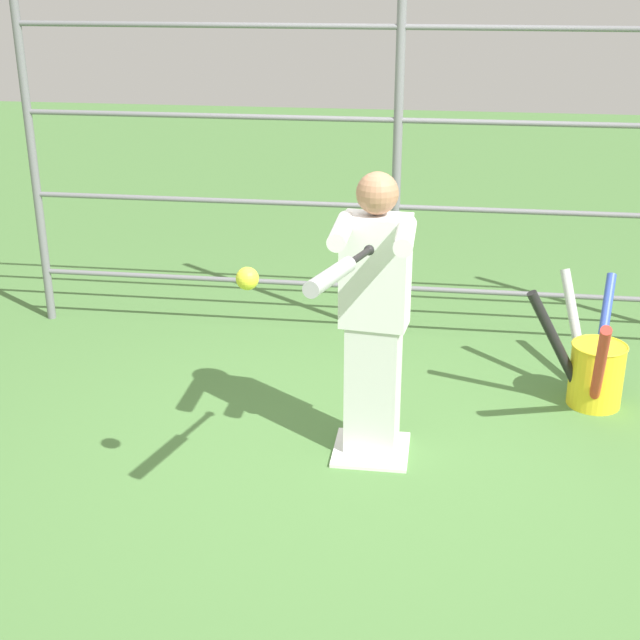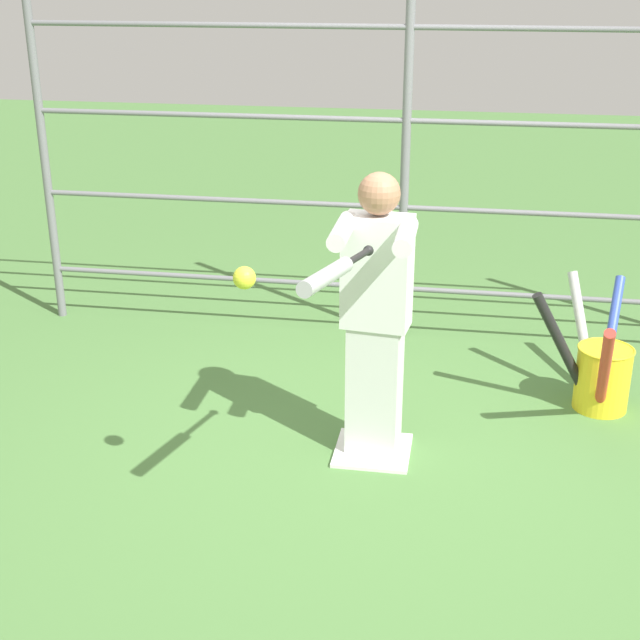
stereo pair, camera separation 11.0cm
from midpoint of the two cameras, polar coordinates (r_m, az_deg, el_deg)
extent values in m
plane|color=#4C7A3D|center=(4.85, 4.05, -8.43)|extent=(24.00, 24.00, 0.00)
cube|color=white|center=(4.84, 4.05, -8.32)|extent=(0.40, 0.40, 0.02)
cylinder|color=slate|center=(5.91, 6.01, 9.84)|extent=(0.06, 0.06, 2.44)
cylinder|color=slate|center=(6.57, -16.79, 10.26)|extent=(0.06, 0.06, 2.44)
cylinder|color=slate|center=(6.14, 5.70, 2.02)|extent=(5.03, 0.04, 0.04)
cylinder|color=slate|center=(5.97, 5.91, 7.17)|extent=(5.03, 0.04, 0.04)
cylinder|color=slate|center=(5.86, 6.12, 12.57)|extent=(5.03, 0.04, 0.04)
cylinder|color=slate|center=(5.79, 6.36, 18.14)|extent=(5.03, 0.04, 0.04)
cube|color=silver|center=(4.67, 4.17, -4.54)|extent=(0.29, 0.20, 0.73)
cube|color=white|center=(4.42, 4.40, 3.07)|extent=(0.35, 0.23, 0.57)
sphere|color=#9E7051|center=(4.31, 4.55, 8.06)|extent=(0.21, 0.21, 0.21)
cylinder|color=white|center=(4.12, 6.28, 5.36)|extent=(0.09, 0.41, 0.09)
cylinder|color=white|center=(4.18, 2.20, 5.72)|extent=(0.09, 0.41, 0.09)
sphere|color=black|center=(3.96, 3.91, 4.45)|extent=(0.05, 0.05, 0.05)
cylinder|color=black|center=(3.81, 3.24, 4.03)|extent=(0.09, 0.31, 0.06)
cylinder|color=#B2B2B7|center=(3.45, 1.31, 2.80)|extent=(0.15, 0.48, 0.11)
sphere|color=yellow|center=(3.67, -4.00, 2.70)|extent=(0.10, 0.10, 0.10)
cylinder|color=yellow|center=(5.47, 18.19, -3.59)|extent=(0.31, 0.31, 0.38)
torus|color=yellow|center=(5.40, 18.42, -1.77)|extent=(0.32, 0.32, 0.01)
cylinder|color=#B2B2B7|center=(5.56, 17.01, -0.87)|extent=(0.24, 0.37, 0.71)
cylinder|color=black|center=(5.32, 15.90, -1.84)|extent=(0.43, 0.14, 0.70)
cylinder|color=red|center=(5.07, 18.32, -3.22)|extent=(0.15, 0.62, 0.73)
cylinder|color=#334CB2|center=(5.71, 18.65, -0.97)|extent=(0.18, 0.55, 0.63)
camera|label=1|loc=(0.06, -89.25, 0.30)|focal=50.00mm
camera|label=2|loc=(0.06, 90.75, -0.30)|focal=50.00mm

